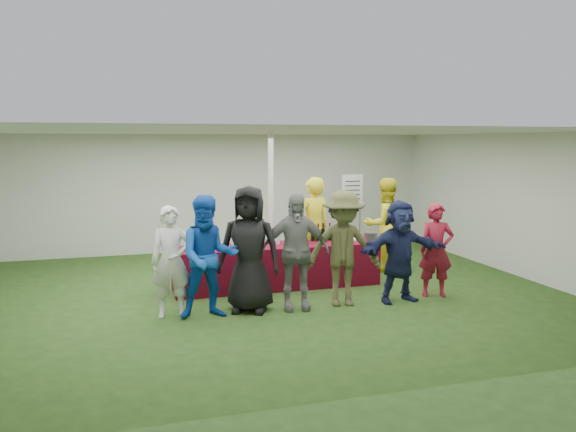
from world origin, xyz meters
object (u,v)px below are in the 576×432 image
object	(u,v)px
wine_list_sign	(352,196)
staff_pourer	(313,228)
staff_back	(385,225)
customer_5	(400,251)
customer_4	(343,248)
customer_1	(209,257)
customer_2	(249,249)
customer_0	(171,262)
dump_bucket	(371,237)
customer_6	(436,250)
serving_table	(277,266)
customer_3	(295,251)

from	to	relation	value
wine_list_sign	staff_pourer	world-z (taller)	staff_pourer
staff_back	customer_5	xyz separation A→B (m)	(-0.74, -2.03, -0.10)
staff_pourer	customer_4	size ratio (longest dim) A/B	1.05
customer_5	staff_pourer	bearing A→B (deg)	110.55
staff_back	customer_1	distance (m)	4.26
customer_2	customer_5	distance (m)	2.41
wine_list_sign	customer_4	distance (m)	4.12
customer_4	customer_0	bearing A→B (deg)	-173.24
dump_bucket	staff_pourer	distance (m)	1.08
customer_0	customer_4	bearing A→B (deg)	1.03
customer_2	customer_6	distance (m)	3.13
dump_bucket	staff_pourer	xyz separation A→B (m)	(-0.89, 0.61, 0.11)
customer_5	customer_1	bearing A→B (deg)	174.90
wine_list_sign	customer_2	xyz separation A→B (m)	(-3.18, -3.61, -0.37)
dump_bucket	staff_back	world-z (taller)	staff_back
customer_5	customer_6	xyz separation A→B (m)	(0.73, 0.11, -0.05)
staff_back	customer_1	bearing A→B (deg)	25.47
dump_bucket	customer_5	xyz separation A→B (m)	(-0.05, -1.20, -0.02)
staff_pourer	customer_1	distance (m)	2.81
customer_4	customer_6	world-z (taller)	customer_4
wine_list_sign	customer_0	size ratio (longest dim) A/B	1.10
wine_list_sign	customer_1	distance (m)	5.35
staff_pourer	customer_1	world-z (taller)	staff_pourer
serving_table	customer_2	bearing A→B (deg)	-121.87
serving_table	customer_6	world-z (taller)	customer_6
wine_list_sign	customer_2	distance (m)	4.82
customer_2	customer_4	world-z (taller)	customer_2
staff_pourer	customer_2	size ratio (longest dim) A/B	1.00
customer_3	customer_4	distance (m)	0.77
customer_2	customer_4	distance (m)	1.47
wine_list_sign	customer_0	xyz separation A→B (m)	(-4.32, -3.54, -0.50)
customer_1	customer_4	size ratio (longest dim) A/B	0.99
serving_table	customer_4	size ratio (longest dim) A/B	2.00
staff_pourer	customer_0	world-z (taller)	staff_pourer
customer_2	customer_5	world-z (taller)	customer_2
customer_0	customer_5	xyz separation A→B (m)	(3.54, -0.24, 0.00)
staff_back	customer_0	world-z (taller)	staff_back
customer_6	customer_5	bearing A→B (deg)	-154.60
dump_bucket	customer_1	size ratio (longest dim) A/B	0.14
customer_6	staff_back	bearing A→B (deg)	106.29
staff_pourer	wine_list_sign	bearing A→B (deg)	-142.01
customer_0	staff_back	bearing A→B (deg)	27.68
dump_bucket	customer_2	bearing A→B (deg)	-157.39
staff_pourer	customer_0	xyz separation A→B (m)	(-2.70, -1.57, -0.13)
serving_table	customer_2	distance (m)	1.57
customer_5	dump_bucket	bearing A→B (deg)	83.29
customer_2	staff_back	bearing A→B (deg)	53.91
serving_table	customer_1	world-z (taller)	customer_1
staff_pourer	customer_5	xyz separation A→B (m)	(0.84, -1.81, -0.13)
serving_table	customer_3	world-z (taller)	customer_3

